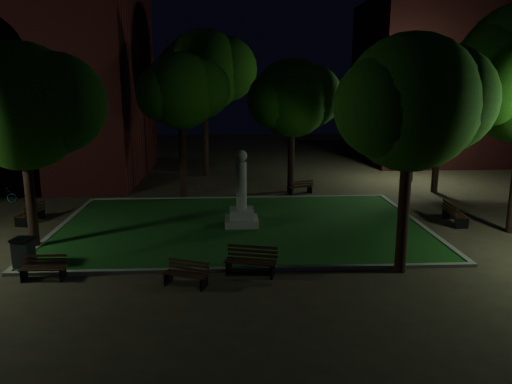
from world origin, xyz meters
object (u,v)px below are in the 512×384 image
monument (241,205)px  bench_far_side (300,187)px  bench_right_side (454,214)px  bench_near_right (251,262)px  bench_west_near (44,268)px  bench_near_left (187,274)px  bicycle (1,195)px  bench_left_side (31,214)px  trash_bin (24,253)px

monument → bench_far_side: monument is taller
bench_right_side → bench_far_side: (-5.80, 6.23, -0.08)m
monument → bench_near_right: monument is taller
bench_west_near → bench_right_side: 16.38m
bench_near_right → bench_near_left: bearing=-143.3°
bench_west_near → bicycle: (-5.74, 10.19, 0.07)m
bicycle → monument: bearing=-111.4°
bench_west_near → bench_near_left: bearing=-8.6°
bench_near_left → bicycle: bearing=155.8°
bench_left_side → bench_far_side: (12.52, 5.10, -0.05)m
trash_bin → bench_right_side: bearing=15.1°
monument → bench_right_side: 9.20m
bench_left_side → bench_near_right: bearing=68.0°
bench_near_left → bench_right_side: (10.99, 6.12, 0.08)m
bench_left_side → trash_bin: bearing=31.5°
bench_left_side → bench_far_side: bench_left_side is taller
bench_near_right → monument: bearing=106.6°
bench_left_side → bench_far_side: bearing=124.9°
bench_near_left → bench_left_side: bench_left_side is taller
trash_bin → monument: bearing=31.8°
bicycle → trash_bin: bearing=-152.5°
bench_near_right → bicycle: bench_near_right is taller
bench_near_left → bench_far_side: bearing=89.9°
bench_near_right → bench_right_side: bench_right_side is taller
monument → bench_left_side: (-9.14, 1.07, -0.55)m
bench_west_near → bench_right_side: (15.47, 5.39, 0.08)m
bench_west_near → trash_bin: trash_bin is taller
bench_right_side → bench_far_side: bearing=46.7°
bench_west_near → bench_left_side: size_ratio=0.84×
bench_far_side → trash_bin: (-10.63, -10.67, 0.18)m
bench_near_left → bicycle: bicycle is taller
monument → bench_near_right: bearing=-88.2°
monument → trash_bin: 8.55m
bench_right_side → bench_far_side: size_ratio=1.18×
bench_left_side → bench_right_side: bench_right_side is taller
bench_near_left → bench_right_side: bearing=51.8°
bench_left_side → bicycle: 4.67m
bench_near_right → bench_right_side: (9.01, 5.32, 0.01)m
trash_bin → bench_near_right: bearing=-6.8°
monument → bench_near_left: (-1.81, -6.18, -0.60)m
bench_west_near → bench_far_side: bench_far_side is taller
bench_near_left → trash_bin: 5.70m
monument → bench_far_side: size_ratio=2.20×
bench_near_left → bench_far_side: size_ratio=0.99×
bench_west_near → bench_left_side: bearing=114.2°
trash_bin → bicycle: trash_bin is taller
trash_bin → bicycle: (-4.78, 9.24, -0.11)m
bench_near_left → bicycle: size_ratio=0.90×
monument → bench_right_side: size_ratio=1.87×
bicycle → bench_left_side: bearing=-141.7°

